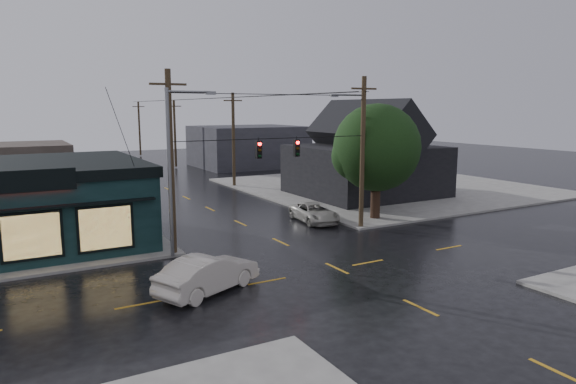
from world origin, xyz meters
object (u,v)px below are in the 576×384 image
corner_tree (377,148)px  sedan_cream (208,274)px  utility_pole_ne (361,228)px  suv_silver (314,213)px  utility_pole_nw (174,255)px

corner_tree → sedan_cream: corner_tree is taller
utility_pole_ne → suv_silver: size_ratio=2.09×
corner_tree → utility_pole_nw: corner_tree is taller
corner_tree → utility_pole_ne: 6.12m
corner_tree → utility_pole_nw: size_ratio=0.82×
utility_pole_nw → sedan_cream: utility_pole_nw is taller
utility_pole_ne → sedan_cream: bearing=-154.3°
corner_tree → utility_pole_nw: 16.55m
utility_pole_nw → utility_pole_ne: same height
utility_pole_nw → sedan_cream: size_ratio=1.99×
utility_pole_nw → suv_silver: bearing=16.1°
corner_tree → utility_pole_ne: corner_tree is taller
utility_pole_nw → utility_pole_ne: 13.00m
suv_silver → utility_pole_nw: bearing=-157.0°
corner_tree → sedan_cream: bearing=-153.0°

